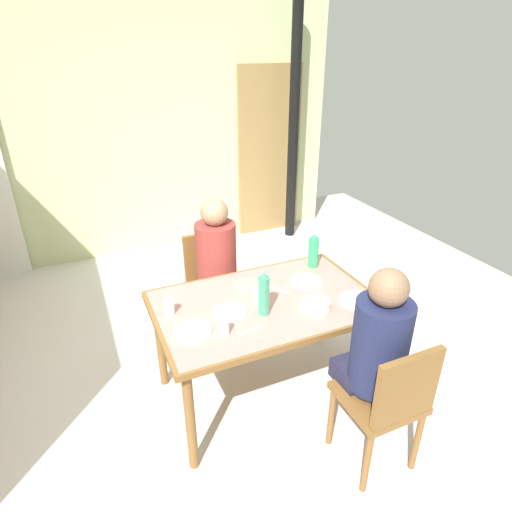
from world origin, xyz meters
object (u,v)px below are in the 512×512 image
object	(u,v)px
person_far_diner	(217,256)
serving_bowl_center	(316,305)
chair_near_diner	(388,400)
person_near_diner	(378,342)
water_bottle_green_far	(264,294)
dining_table	(266,311)
water_bottle_green_near	(313,251)
chair_far_diner	(213,281)

from	to	relation	value
person_far_diner	serving_bowl_center	world-z (taller)	person_far_diner
chair_near_diner	person_near_diner	bearing A→B (deg)	90.00
water_bottle_green_far	serving_bowl_center	xyz separation A→B (m)	(0.31, -0.08, -0.11)
dining_table	person_near_diner	distance (m)	0.75
water_bottle_green_near	chair_near_diner	bearing A→B (deg)	-98.64
chair_far_diner	serving_bowl_center	distance (m)	1.08
dining_table	serving_bowl_center	xyz separation A→B (m)	(0.24, -0.20, 0.10)
dining_table	chair_near_diner	bearing A→B (deg)	-66.41
person_near_diner	water_bottle_green_near	distance (m)	0.96
person_near_diner	water_bottle_green_far	bearing A→B (deg)	127.35
chair_far_diner	water_bottle_green_near	bearing A→B (deg)	140.22
person_far_diner	water_bottle_green_far	size ratio (longest dim) A/B	2.72
water_bottle_green_near	serving_bowl_center	size ratio (longest dim) A/B	1.52
dining_table	person_near_diner	xyz separation A→B (m)	(0.35, -0.66, 0.11)
chair_far_diner	person_far_diner	size ratio (longest dim) A/B	1.13
dining_table	chair_far_diner	size ratio (longest dim) A/B	1.59
dining_table	chair_near_diner	world-z (taller)	chair_near_diner
chair_far_diner	person_near_diner	world-z (taller)	person_near_diner
person_far_diner	water_bottle_green_near	bearing A→B (deg)	148.77
dining_table	water_bottle_green_near	world-z (taller)	water_bottle_green_near
chair_near_diner	water_bottle_green_near	distance (m)	1.15
chair_near_diner	water_bottle_green_far	world-z (taller)	water_bottle_green_far
dining_table	person_far_diner	xyz separation A→B (m)	(-0.09, 0.66, 0.11)
chair_far_diner	person_near_diner	distance (m)	1.54
chair_far_diner	water_bottle_green_far	size ratio (longest dim) A/B	3.08
chair_near_diner	chair_far_diner	bearing A→B (deg)	105.48
chair_near_diner	water_bottle_green_near	bearing A→B (deg)	81.36
person_near_diner	serving_bowl_center	world-z (taller)	person_near_diner
dining_table	serving_bowl_center	size ratio (longest dim) A/B	8.14
chair_near_diner	person_near_diner	xyz separation A→B (m)	(-0.00, 0.14, 0.28)
chair_near_diner	serving_bowl_center	world-z (taller)	chair_near_diner
person_near_diner	chair_far_diner	bearing A→B (deg)	106.86
dining_table	water_bottle_green_far	xyz separation A→B (m)	(-0.07, -0.11, 0.21)
dining_table	chair_far_diner	distance (m)	0.82
dining_table	person_near_diner	bearing A→B (deg)	-62.19
person_near_diner	dining_table	bearing A→B (deg)	117.81
dining_table	chair_far_diner	xyz separation A→B (m)	(-0.09, 0.79, -0.17)
water_bottle_green_near	water_bottle_green_far	distance (m)	0.71
chair_near_diner	serving_bowl_center	xyz separation A→B (m)	(-0.10, 0.59, 0.27)
dining_table	serving_bowl_center	distance (m)	0.33
chair_near_diner	person_near_diner	size ratio (longest dim) A/B	1.13
person_far_diner	chair_near_diner	bearing A→B (deg)	106.86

